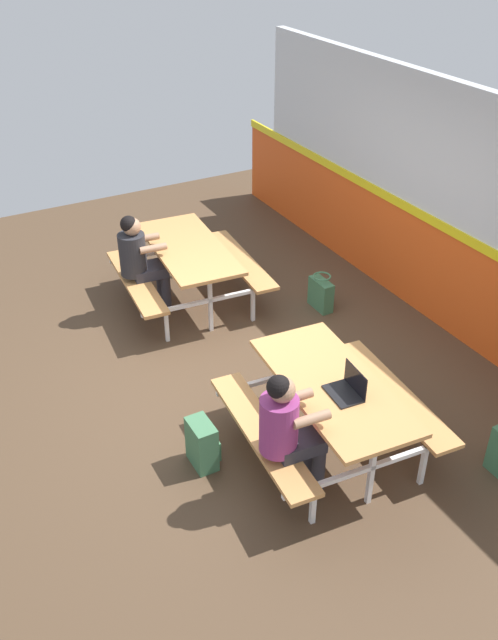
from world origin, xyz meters
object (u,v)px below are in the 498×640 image
object	(u,v)px
picnic_table_left	(189,259)
laptop_dark	(347,389)
student_nearer	(140,256)
satchel_spare	(203,444)
tote_bag_bright	(321,294)
student_further	(288,426)
picnic_table_right	(331,399)

from	to	relation	value
picnic_table_left	laptop_dark	world-z (taller)	laptop_dark
student_nearer	satchel_spare	world-z (taller)	student_nearer
laptop_dark	tote_bag_bright	size ratio (longest dim) A/B	0.78
student_nearer	satchel_spare	distance (m)	2.66
student_further	tote_bag_bright	size ratio (longest dim) A/B	2.81
laptop_dark	tote_bag_bright	xyz separation A→B (m)	(-2.18, 1.24, -0.59)
student_nearer	tote_bag_bright	world-z (taller)	student_nearer
student_nearer	student_further	distance (m)	3.18
picnic_table_right	student_further	world-z (taller)	student_further
picnic_table_right	laptop_dark	bearing A→B (deg)	7.95
picnic_table_left	student_further	xyz separation A→B (m)	(3.10, -0.57, 0.13)
picnic_table_right	tote_bag_bright	xyz separation A→B (m)	(-2.02, 1.26, -0.38)
picnic_table_left	satchel_spare	bearing A→B (deg)	-22.21
picnic_table_right	laptop_dark	xyz separation A→B (m)	(0.17, 0.02, 0.21)
tote_bag_bright	satchel_spare	bearing A→B (deg)	-54.29
picnic_table_left	student_nearer	world-z (taller)	student_nearer
student_further	picnic_table_right	bearing A→B (deg)	113.01
picnic_table_left	student_nearer	bearing A→B (deg)	-98.83
student_further	satchel_spare	size ratio (longest dim) A/B	2.74
picnic_table_left	student_further	size ratio (longest dim) A/B	1.44
tote_bag_bright	picnic_table_left	bearing A→B (deg)	-123.27
tote_bag_bright	satchel_spare	world-z (taller)	satchel_spare
student_nearer	student_further	size ratio (longest dim) A/B	1.00
student_further	tote_bag_bright	bearing A→B (deg)	140.84
picnic_table_left	laptop_dark	xyz separation A→B (m)	(3.02, 0.04, 0.21)
satchel_spare	picnic_table_left	bearing A→B (deg)	157.79
student_further	picnic_table_left	bearing A→B (deg)	169.66
picnic_table_left	tote_bag_bright	distance (m)	1.57
picnic_table_left	satchel_spare	size ratio (longest dim) A/B	3.94
student_nearer	satchel_spare	size ratio (longest dim) A/B	2.74
picnic_table_left	student_further	world-z (taller)	student_further
picnic_table_left	laptop_dark	size ratio (longest dim) A/B	5.15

